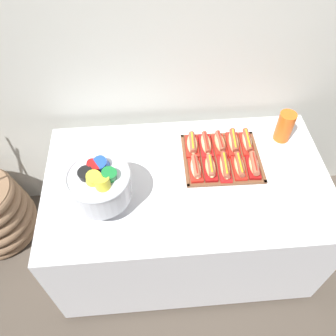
% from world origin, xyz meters
% --- Properties ---
extents(ground_plane, '(10.00, 10.00, 0.00)m').
position_xyz_m(ground_plane, '(0.00, 0.00, 0.00)').
color(ground_plane, '#4C4238').
extents(back_wall, '(6.00, 0.10, 2.60)m').
position_xyz_m(back_wall, '(0.00, 0.55, 1.30)').
color(back_wall, beige).
rests_on(back_wall, ground_plane).
extents(buffet_table, '(1.46, 0.84, 0.75)m').
position_xyz_m(buffet_table, '(0.00, 0.00, 0.39)').
color(buffet_table, silver).
rests_on(buffet_table, ground_plane).
extents(serving_tray, '(0.41, 0.37, 0.01)m').
position_xyz_m(serving_tray, '(0.20, 0.12, 0.75)').
color(serving_tray, brown).
rests_on(serving_tray, buffet_table).
extents(hot_dog_0, '(0.06, 0.15, 0.06)m').
position_xyz_m(hot_dog_0, '(0.04, 0.04, 0.78)').
color(hot_dog_0, red).
rests_on(hot_dog_0, serving_tray).
extents(hot_dog_1, '(0.07, 0.16, 0.06)m').
position_xyz_m(hot_dog_1, '(0.12, 0.03, 0.78)').
color(hot_dog_1, '#B21414').
rests_on(hot_dog_1, serving_tray).
extents(hot_dog_2, '(0.07, 0.18, 0.06)m').
position_xyz_m(hot_dog_2, '(0.19, 0.03, 0.78)').
color(hot_dog_2, red).
rests_on(hot_dog_2, serving_tray).
extents(hot_dog_3, '(0.07, 0.16, 0.06)m').
position_xyz_m(hot_dog_3, '(0.27, 0.03, 0.78)').
color(hot_dog_3, red).
rests_on(hot_dog_3, serving_tray).
extents(hot_dog_4, '(0.07, 0.16, 0.06)m').
position_xyz_m(hot_dog_4, '(0.34, 0.03, 0.79)').
color(hot_dog_4, '#B21414').
rests_on(hot_dog_4, serving_tray).
extents(hot_dog_5, '(0.08, 0.16, 0.06)m').
position_xyz_m(hot_dog_5, '(0.05, 0.20, 0.79)').
color(hot_dog_5, red).
rests_on(hot_dog_5, serving_tray).
extents(hot_dog_6, '(0.06, 0.17, 0.06)m').
position_xyz_m(hot_dog_6, '(0.12, 0.20, 0.78)').
color(hot_dog_6, red).
rests_on(hot_dog_6, serving_tray).
extents(hot_dog_7, '(0.07, 0.16, 0.06)m').
position_xyz_m(hot_dog_7, '(0.20, 0.20, 0.79)').
color(hot_dog_7, red).
rests_on(hot_dog_7, serving_tray).
extents(hot_dog_8, '(0.08, 0.18, 0.06)m').
position_xyz_m(hot_dog_8, '(0.27, 0.20, 0.79)').
color(hot_dog_8, red).
rests_on(hot_dog_8, serving_tray).
extents(hot_dog_9, '(0.07, 0.17, 0.06)m').
position_xyz_m(hot_dog_9, '(0.35, 0.19, 0.79)').
color(hot_dog_9, red).
rests_on(hot_dog_9, serving_tray).
extents(punch_bowl, '(0.29, 0.29, 0.27)m').
position_xyz_m(punch_bowl, '(-0.42, -0.12, 0.90)').
color(punch_bowl, silver).
rests_on(punch_bowl, buffet_table).
extents(cup_stack, '(0.09, 0.09, 0.18)m').
position_xyz_m(cup_stack, '(0.56, 0.24, 0.84)').
color(cup_stack, '#EA5B19').
rests_on(cup_stack, buffet_table).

